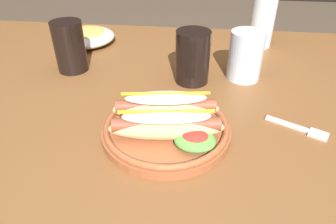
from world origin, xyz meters
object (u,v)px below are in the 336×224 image
at_px(water_cup, 245,56).
at_px(extra_cup, 193,57).
at_px(soda_cup, 70,47).
at_px(glass_bottle, 263,18).
at_px(hot_dog_plate, 167,123).
at_px(fork, 301,129).
at_px(side_bowl, 86,36).

xyz_separation_m(water_cup, extra_cup, (-0.13, -0.03, 0.00)).
distance_m(soda_cup, glass_bottle, 0.56).
distance_m(hot_dog_plate, fork, 0.26).
bearing_deg(extra_cup, glass_bottle, 52.55).
bearing_deg(extra_cup, water_cup, 13.86).
bearing_deg(water_cup, glass_bottle, 73.17).
xyz_separation_m(hot_dog_plate, soda_cup, (-0.28, 0.25, 0.04)).
bearing_deg(soda_cup, side_bowl, 98.59).
height_order(hot_dog_plate, water_cup, water_cup).
bearing_deg(hot_dog_plate, extra_cup, 81.07).
relative_size(soda_cup, extra_cup, 1.02).
height_order(fork, side_bowl, side_bowl).
height_order(water_cup, side_bowl, water_cup).
distance_m(water_cup, extra_cup, 0.13).
bearing_deg(fork, hot_dog_plate, -142.85).
relative_size(fork, soda_cup, 0.89).
bearing_deg(soda_cup, water_cup, 0.73).
bearing_deg(side_bowl, soda_cup, -81.41).
bearing_deg(water_cup, extra_cup, -166.14).
distance_m(fork, extra_cup, 0.29).
relative_size(fork, water_cup, 0.96).
bearing_deg(extra_cup, side_bowl, 148.77).
bearing_deg(soda_cup, fork, -20.63).
bearing_deg(hot_dog_plate, fork, 9.61).
height_order(fork, glass_bottle, glass_bottle).
height_order(water_cup, extra_cup, extra_cup).
distance_m(water_cup, side_bowl, 0.51).
height_order(water_cup, glass_bottle, glass_bottle).
height_order(fork, soda_cup, soda_cup).
distance_m(fork, soda_cup, 0.58).
xyz_separation_m(fork, side_bowl, (-0.57, 0.39, 0.02)).
distance_m(hot_dog_plate, side_bowl, 0.53).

